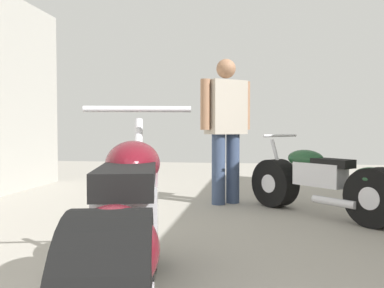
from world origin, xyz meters
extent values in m
plane|color=#9E998E|center=(0.00, 3.14, 0.00)|extent=(15.10, 15.10, 0.00)
cylinder|color=black|center=(-0.28, 2.55, 0.34)|extent=(0.38, 0.72, 0.68)
cylinder|color=silver|center=(-0.28, 2.55, 0.34)|extent=(0.30, 0.31, 0.26)
cube|color=silver|center=(-0.11, 1.80, 0.53)|extent=(0.40, 0.72, 0.30)
ellipsoid|color=#5B0F19|center=(-0.16, 2.03, 0.72)|extent=(0.39, 0.60, 0.23)
cube|color=black|center=(-0.07, 1.61, 0.69)|extent=(0.34, 0.55, 0.11)
ellipsoid|color=#5B0F19|center=(0.05, 1.10, 0.55)|extent=(0.37, 0.52, 0.26)
cylinder|color=silver|center=(-0.27, 2.51, 0.66)|extent=(0.11, 0.27, 0.62)
cylinder|color=silver|center=(-0.26, 2.47, 1.02)|extent=(0.65, 0.18, 0.04)
cylinder|color=black|center=(0.69, 4.85, 0.27)|extent=(0.54, 0.54, 0.54)
cylinder|color=silver|center=(0.69, 4.85, 0.27)|extent=(0.31, 0.31, 0.21)
cylinder|color=black|center=(1.55, 3.97, 0.27)|extent=(0.54, 0.54, 0.54)
cylinder|color=silver|center=(1.55, 3.97, 0.27)|extent=(0.31, 0.31, 0.21)
cube|color=silver|center=(1.12, 4.41, 0.43)|extent=(0.53, 0.53, 0.24)
ellipsoid|color=#1E4728|center=(0.99, 4.54, 0.58)|extent=(0.47, 0.47, 0.19)
cube|color=black|center=(1.22, 4.30, 0.55)|extent=(0.42, 0.42, 0.09)
ellipsoid|color=#1E4728|center=(1.52, 4.00, 0.44)|extent=(0.42, 0.42, 0.20)
cylinder|color=silver|center=(0.71, 4.83, 0.53)|extent=(0.18, 0.18, 0.49)
cylinder|color=silver|center=(0.73, 4.80, 0.82)|extent=(0.40, 0.39, 0.03)
cylinder|color=silver|center=(1.21, 4.14, 0.19)|extent=(0.38, 0.39, 0.08)
cylinder|color=#384766|center=(0.03, 4.89, 0.41)|extent=(0.22, 0.22, 0.83)
cylinder|color=#384766|center=(0.19, 5.02, 0.41)|extent=(0.22, 0.22, 0.83)
cube|color=#B2A899|center=(0.11, 4.95, 1.15)|extent=(0.51, 0.48, 0.64)
cylinder|color=#9E7051|center=(-0.11, 4.77, 1.17)|extent=(0.16, 0.16, 0.58)
cylinder|color=#9E7051|center=(0.34, 5.13, 1.17)|extent=(0.16, 0.16, 0.58)
sphere|color=#9E7051|center=(0.11, 4.95, 1.60)|extent=(0.23, 0.23, 0.23)
camera|label=1|loc=(0.46, -0.06, 0.91)|focal=39.47mm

